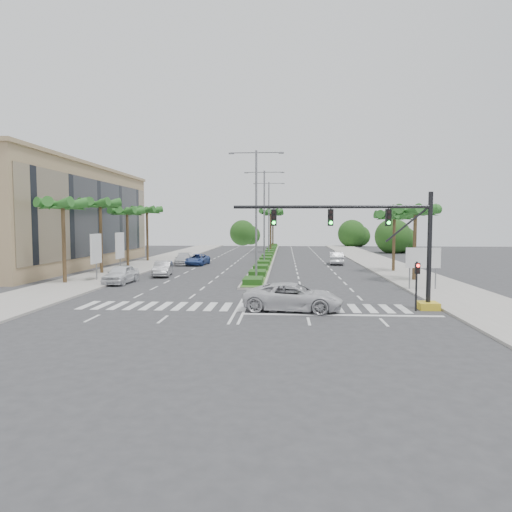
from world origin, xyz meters
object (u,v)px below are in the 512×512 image
Objects in this scene: car_parked_c at (197,260)px; car_right at (336,258)px; car_crossing at (293,297)px; car_parked_d at (183,259)px; car_parked_a at (121,274)px; car_parked_b at (163,269)px.

car_right is (17.83, 2.16, 0.11)m from car_parked_c.
car_crossing is 1.22× the size of car_right.
car_crossing is (11.72, -29.92, 0.14)m from car_parked_c.
car_parked_c is 1.88m from car_parked_d.
car_right is at bearing 47.20° from car_parked_a.
car_parked_a is 0.96× the size of car_parked_c.
car_parked_a is at bearing -94.76° from car_parked_c.
car_right reaches higher than car_parked_c.
car_parked_a is 18.66m from car_parked_d.
car_parked_a is 0.80× the size of car_crossing.
car_parked_c is at bearing 29.24° from car_crossing.
car_parked_b is 12.51m from car_parked_c.
car_parked_c is 1.02× the size of car_right.
car_parked_b reaches higher than car_parked_c.
car_parked_a is 1.05× the size of car_parked_b.
car_crossing is at bearing -63.37° from car_parked_c.
car_right is at bearing 12.14° from car_parked_c.
car_parked_b is at bearing -89.74° from car_parked_c.
car_parked_d is at bearing 32.07° from car_crossing.
car_parked_a reaches higher than car_right.
car_crossing reaches higher than car_right.
car_crossing reaches higher than car_parked_a.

